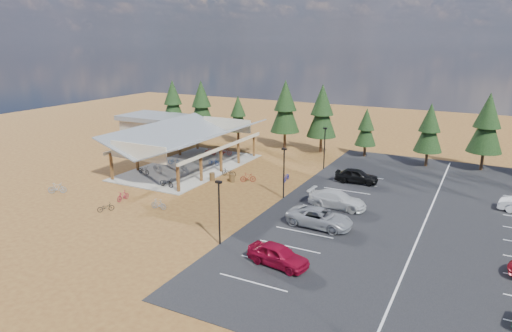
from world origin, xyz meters
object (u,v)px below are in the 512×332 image
bike_2 (174,161)px  bike_14 (287,177)px  bike_6 (214,162)px  car_3 (337,200)px  bike_9 (57,188)px  bike_5 (185,170)px  lamp_post_1 (284,169)px  car_2 (320,218)px  bike_7 (225,151)px  bike_pavilion (189,137)px  trash_bin_1 (232,178)px  bike_4 (167,183)px  car_4 (357,176)px  bike_1 (158,167)px  bike_15 (248,177)px  car_0 (278,255)px  bike_3 (210,151)px  bike_11 (123,196)px  bike_16 (229,172)px  bike_13 (159,204)px  trash_bin_0 (212,177)px  lamp_post_0 (219,208)px  outbuilding (157,127)px  bike_0 (144,170)px

bike_2 → bike_14: bike_2 is taller
bike_6 → bike_14: size_ratio=0.88×
car_3 → bike_14: bearing=54.9°
bike_14 → bike_9: bearing=-151.3°
bike_6 → bike_14: 10.88m
bike_5 → bike_9: size_ratio=0.80×
lamp_post_1 → bike_5: bearing=170.6°
bike_5 → car_2: bearing=-98.3°
bike_2 → bike_6: 4.96m
bike_7 → bike_pavilion: bearing=154.9°
bike_pavilion → trash_bin_1: 8.86m
lamp_post_1 → bike_4: bearing=-167.3°
bike_4 → car_4: bearing=-53.3°
lamp_post_1 → car_3: 6.00m
lamp_post_1 → bike_9: 23.42m
bike_7 → bike_9: size_ratio=0.97×
bike_6 → car_2: car_2 is taller
bike_1 → car_2: bearing=-90.7°
bike_pavilion → bike_15: size_ratio=11.07×
car_0 → car_2: car_2 is taller
bike_4 → car_0: bearing=-115.4°
car_3 → trash_bin_1: bearing=80.2°
bike_3 → lamp_post_1: bearing=-130.6°
bike_5 → bike_11: bike_11 is taller
bike_16 → bike_5: bearing=-74.8°
car_0 → car_4: size_ratio=0.97×
bike_1 → bike_pavilion: bearing=-14.3°
bike_1 → bike_13: 12.51m
bike_pavilion → trash_bin_0: bearing=-31.4°
lamp_post_0 → bike_3: 28.17m
bike_16 → car_3: (14.31, -4.16, 0.35)m
bike_1 → bike_13: bike_1 is taller
lamp_post_1 → car_4: lamp_post_1 is taller
bike_5 → car_3: bearing=-84.5°
bike_5 → outbuilding: bearing=60.8°
bike_4 → bike_5: bike_4 is taller
trash_bin_0 → car_0: (14.98, -14.73, 0.36)m
bike_16 → car_3: size_ratio=0.33×
bike_7 → car_4: car_4 is taller
bike_7 → bike_15: 12.16m
bike_2 → car_3: size_ratio=0.31×
bike_9 → trash_bin_1: bearing=-83.6°
bike_7 → bike_16: bike_7 is taller
bike_pavilion → bike_1: bearing=-119.8°
bike_pavilion → bike_7: (1.00, 6.90, -3.18)m
bike_2 → bike_16: bearing=-109.0°
trash_bin_0 → bike_16: bearing=70.9°
lamp_post_0 → bike_0: (-17.86, 11.86, -2.40)m
bike_pavilion → bike_9: (-6.29, -14.45, -3.27)m
bike_11 → trash_bin_1: bearing=55.4°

